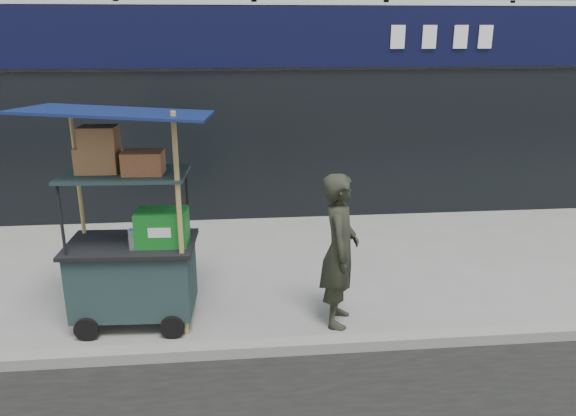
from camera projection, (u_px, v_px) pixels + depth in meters
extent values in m
plane|color=slate|center=(275.00, 342.00, 5.69)|extent=(80.00, 80.00, 0.00)
cube|color=gray|center=(277.00, 347.00, 5.49)|extent=(80.00, 0.18, 0.12)
cube|color=black|center=(255.00, 37.00, 8.46)|extent=(15.68, 0.06, 0.90)
cube|color=black|center=(256.00, 147.00, 9.02)|extent=(15.68, 0.04, 2.40)
cube|color=#1B2E2E|center=(134.00, 278.00, 5.95)|extent=(1.27, 0.78, 0.72)
cylinder|color=black|center=(86.00, 329.00, 5.68)|extent=(0.25, 0.06, 0.25)
cylinder|color=black|center=(172.00, 327.00, 5.72)|extent=(0.25, 0.06, 0.25)
cube|color=black|center=(131.00, 244.00, 5.83)|extent=(1.35, 0.87, 0.04)
cylinder|color=black|center=(61.00, 222.00, 5.40)|extent=(0.03, 0.03, 0.77)
cylinder|color=black|center=(180.00, 220.00, 5.45)|extent=(0.03, 0.03, 0.77)
cylinder|color=black|center=(81.00, 203.00, 5.98)|extent=(0.03, 0.03, 0.77)
cylinder|color=black|center=(187.00, 201.00, 6.04)|extent=(0.03, 0.03, 0.77)
cube|color=#1B2E2E|center=(125.00, 174.00, 5.60)|extent=(1.27, 0.78, 0.03)
cylinder|color=olive|center=(180.00, 230.00, 5.48)|extent=(0.05, 0.05, 2.31)
cylinder|color=olive|center=(82.00, 216.00, 6.03)|extent=(0.04, 0.04, 2.21)
cube|color=#0B133F|center=(119.00, 112.00, 5.41)|extent=(1.80, 1.32, 0.20)
cube|color=#0D5811|center=(162.00, 227.00, 5.73)|extent=(0.53, 0.38, 0.36)
cylinder|color=silver|center=(132.00, 240.00, 5.60)|extent=(0.07, 0.07, 0.21)
cylinder|color=blue|center=(131.00, 229.00, 5.56)|extent=(0.03, 0.03, 0.02)
cube|color=brown|center=(98.00, 159.00, 5.59)|extent=(0.43, 0.33, 0.26)
cube|color=olive|center=(143.00, 163.00, 5.52)|extent=(0.40, 0.31, 0.23)
cube|color=brown|center=(99.00, 137.00, 5.50)|extent=(0.37, 0.28, 0.21)
imported|color=black|center=(340.00, 250.00, 5.84)|extent=(0.53, 0.68, 1.65)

